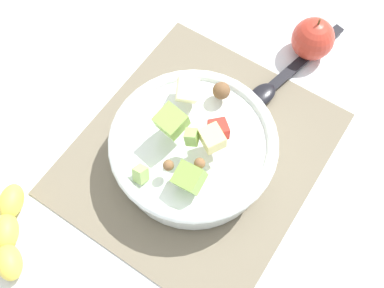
{
  "coord_description": "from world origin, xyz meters",
  "views": [
    {
      "loc": [
        -0.26,
        -0.16,
        0.66
      ],
      "look_at": [
        -0.02,
        0.0,
        0.06
      ],
      "focal_mm": 41.82,
      "sensor_mm": 36.0,
      "label": 1
    }
  ],
  "objects_px": {
    "serving_spoon": "(283,77)",
    "whole_apple": "(313,39)",
    "banana_whole": "(9,231)",
    "salad_bowl": "(192,146)"
  },
  "relations": [
    {
      "from": "whole_apple",
      "to": "banana_whole",
      "type": "height_order",
      "value": "whole_apple"
    },
    {
      "from": "salad_bowl",
      "to": "whole_apple",
      "type": "distance_m",
      "value": 0.3
    },
    {
      "from": "salad_bowl",
      "to": "banana_whole",
      "type": "distance_m",
      "value": 0.3
    },
    {
      "from": "serving_spoon",
      "to": "banana_whole",
      "type": "relative_size",
      "value": 1.86
    },
    {
      "from": "salad_bowl",
      "to": "serving_spoon",
      "type": "height_order",
      "value": "salad_bowl"
    },
    {
      "from": "banana_whole",
      "to": "salad_bowl",
      "type": "bearing_deg",
      "value": -31.75
    },
    {
      "from": "serving_spoon",
      "to": "salad_bowl",
      "type": "bearing_deg",
      "value": 167.45
    },
    {
      "from": "banana_whole",
      "to": "whole_apple",
      "type": "bearing_deg",
      "value": -21.25
    },
    {
      "from": "salad_bowl",
      "to": "whole_apple",
      "type": "xyz_separation_m",
      "value": [
        0.3,
        -0.06,
        -0.01
      ]
    },
    {
      "from": "serving_spoon",
      "to": "whole_apple",
      "type": "height_order",
      "value": "whole_apple"
    }
  ]
}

